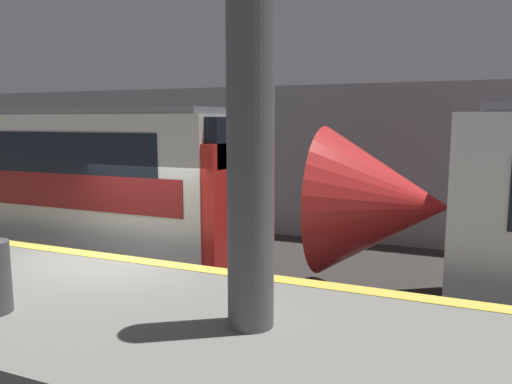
% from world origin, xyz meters
% --- Properties ---
extents(ground_plane, '(120.00, 120.00, 0.00)m').
position_xyz_m(ground_plane, '(0.00, 0.00, 0.00)').
color(ground_plane, '#33302D').
extents(platform, '(40.00, 3.58, 1.09)m').
position_xyz_m(platform, '(0.00, -1.79, 0.54)').
color(platform, slate).
rests_on(platform, ground).
extents(station_rear_barrier, '(50.00, 0.15, 4.28)m').
position_xyz_m(station_rear_barrier, '(0.00, 6.89, 2.14)').
color(station_rear_barrier, '#939399').
rests_on(station_rear_barrier, ground).
extents(support_pillar_near, '(0.51, 0.51, 3.60)m').
position_xyz_m(support_pillar_near, '(3.26, -1.76, 2.88)').
color(support_pillar_near, '#56565B').
rests_on(support_pillar_near, platform).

